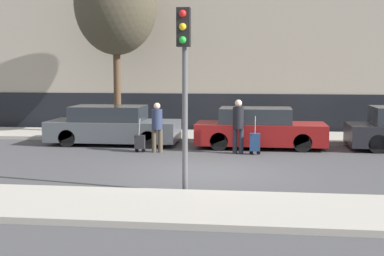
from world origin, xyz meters
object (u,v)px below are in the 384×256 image
(parked_car_0, at_px, (113,126))
(parked_car_1, at_px, (259,129))
(bare_tree_near_crossing, at_px, (116,4))
(pedestrian_left, at_px, (157,124))
(pedestrian_right, at_px, (238,123))
(traffic_light, at_px, (184,63))
(trolley_left, at_px, (140,142))
(parked_bicycle, at_px, (263,126))
(trolley_right, at_px, (255,142))

(parked_car_0, xyz_separation_m, parked_car_1, (5.15, -0.22, -0.00))
(parked_car_1, height_order, bare_tree_near_crossing, bare_tree_near_crossing)
(bare_tree_near_crossing, bearing_deg, pedestrian_left, -58.43)
(pedestrian_right, bearing_deg, parked_car_0, -4.17)
(traffic_light, height_order, bare_tree_near_crossing, bare_tree_near_crossing)
(trolley_left, bearing_deg, traffic_light, -67.98)
(parked_bicycle, bearing_deg, parked_car_0, -157.59)
(parked_car_1, distance_m, bare_tree_near_crossing, 7.51)
(trolley_right, height_order, parked_bicycle, trolley_right)
(parked_car_0, height_order, pedestrian_right, pedestrian_right)
(parked_bicycle, bearing_deg, pedestrian_right, -102.53)
(pedestrian_left, bearing_deg, trolley_left, -179.93)
(parked_car_0, height_order, traffic_light, traffic_light)
(parked_car_1, distance_m, parked_bicycle, 2.43)
(pedestrian_right, relative_size, parked_bicycle, 0.97)
(parked_car_1, bearing_deg, pedestrian_left, -157.21)
(parked_car_0, bearing_deg, trolley_right, -18.28)
(trolley_right, bearing_deg, trolley_left, 179.80)
(pedestrian_right, bearing_deg, trolley_left, 16.85)
(bare_tree_near_crossing, bearing_deg, pedestrian_right, -36.95)
(trolley_right, height_order, traffic_light, traffic_light)
(pedestrian_left, xyz_separation_m, bare_tree_near_crossing, (-2.29, 3.73, 4.23))
(parked_car_1, height_order, trolley_left, parked_car_1)
(parked_car_0, height_order, parked_bicycle, parked_car_0)
(pedestrian_left, bearing_deg, parked_bicycle, 41.56)
(parked_car_0, distance_m, pedestrian_right, 4.75)
(pedestrian_left, xyz_separation_m, traffic_light, (1.65, -5.48, 1.90))
(parked_car_0, relative_size, trolley_right, 3.77)
(pedestrian_left, distance_m, parked_bicycle, 5.10)
(pedestrian_right, bearing_deg, pedestrian_left, 15.97)
(parked_car_1, height_order, parked_bicycle, parked_car_1)
(pedestrian_left, bearing_deg, bare_tree_near_crossing, 115.20)
(trolley_left, bearing_deg, pedestrian_left, 6.44)
(parked_car_1, height_order, pedestrian_left, pedestrian_left)
(parked_car_1, distance_m, pedestrian_left, 3.52)
(trolley_left, distance_m, traffic_light, 6.35)
(parked_bicycle, height_order, bare_tree_near_crossing, bare_tree_near_crossing)
(parked_car_0, relative_size, bare_tree_near_crossing, 0.65)
(trolley_left, xyz_separation_m, trolley_right, (3.66, -0.01, 0.06))
(pedestrian_right, bearing_deg, bare_tree_near_crossing, -22.41)
(pedestrian_left, distance_m, trolley_left, 0.79)
(pedestrian_left, height_order, parked_bicycle, pedestrian_left)
(parked_car_1, relative_size, pedestrian_left, 2.72)
(trolley_right, bearing_deg, parked_car_0, 161.72)
(parked_car_0, xyz_separation_m, pedestrian_right, (4.49, -1.52, 0.33))
(pedestrian_left, relative_size, bare_tree_near_crossing, 0.23)
(parked_car_1, xyz_separation_m, pedestrian_left, (-3.24, -1.36, 0.26))
(pedestrian_left, bearing_deg, parked_car_0, 133.87)
(parked_car_0, distance_m, parked_car_1, 5.15)
(pedestrian_left, relative_size, traffic_light, 0.40)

